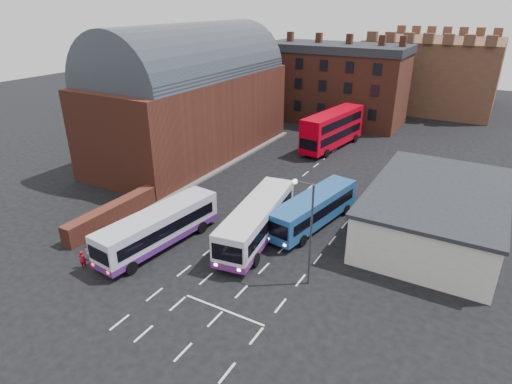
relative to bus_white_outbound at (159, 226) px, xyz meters
The scene contains 13 objects.
ground 4.45m from the bus_white_outbound, 15.92° to the right, with size 180.00×180.00×0.00m, color black.
railway_station 23.75m from the bus_white_outbound, 120.24° to the left, with size 12.00×28.00×16.00m.
forecourt_wall 6.42m from the bus_white_outbound, behind, with size 1.20×10.00×1.80m, color #602B1E.
cream_building 22.88m from the bus_white_outbound, 34.28° to the left, with size 10.40×16.40×4.25m.
brick_terrace 45.09m from the bus_white_outbound, 92.67° to the left, with size 22.00×10.00×11.00m, color brown.
castle_keep 65.77m from the bus_white_outbound, 81.32° to the left, with size 22.00×22.00×12.00m, color brown.
bus_white_outbound is the anchor object (origin of this frame).
bus_white_inbound 7.95m from the bus_white_outbound, 37.33° to the left, with size 4.40×12.08×3.22m.
bus_blue 13.26m from the bus_white_outbound, 44.41° to the left, with size 4.25×11.04×2.94m.
bus_red_double 31.15m from the bus_white_outbound, 84.29° to the left, with size 4.51×12.61×4.94m.
street_lamp 12.62m from the bus_white_outbound, ahead, with size 1.57×0.34×7.71m.
pedestrian_red 6.12m from the bus_white_outbound, 118.39° to the right, with size 0.53×0.35×1.45m, color #A40A18.
pedestrian_beige 5.53m from the bus_white_outbound, 128.74° to the right, with size 0.68×0.53×1.40m, color #BDB39F.
Camera 1 is at (17.74, -21.19, 18.29)m, focal length 30.00 mm.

